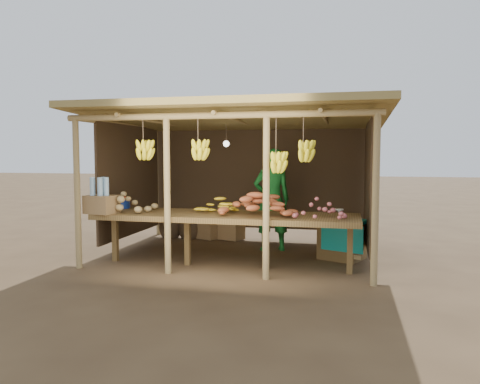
# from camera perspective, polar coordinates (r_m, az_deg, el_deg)

# --- Properties ---
(ground) EXTENTS (60.00, 60.00, 0.00)m
(ground) POSITION_cam_1_polar(r_m,az_deg,el_deg) (7.98, 0.00, -7.54)
(ground) COLOR brown
(ground) RESTS_ON ground
(stall_structure) EXTENTS (4.70, 3.50, 2.43)m
(stall_structure) POSITION_cam_1_polar(r_m,az_deg,el_deg) (7.69, -0.10, 6.31)
(stall_structure) COLOR tan
(stall_structure) RESTS_ON ground
(counter) EXTENTS (3.90, 1.05, 0.80)m
(counter) POSITION_cam_1_polar(r_m,az_deg,el_deg) (6.94, -1.75, -3.17)
(counter) COLOR brown
(counter) RESTS_ON ground
(potato_heap) EXTENTS (1.05, 0.65, 0.37)m
(potato_heap) POSITION_cam_1_polar(r_m,az_deg,el_deg) (7.47, -14.73, -0.88)
(potato_heap) COLOR #A18653
(potato_heap) RESTS_ON counter
(sweet_potato_heap) EXTENTS (1.09, 0.70, 0.36)m
(sweet_potato_heap) POSITION_cam_1_polar(r_m,az_deg,el_deg) (6.74, 2.12, -1.33)
(sweet_potato_heap) COLOR #AD522C
(sweet_potato_heap) RESTS_ON counter
(onion_heap) EXTENTS (0.78, 0.59, 0.35)m
(onion_heap) POSITION_cam_1_polar(r_m,az_deg,el_deg) (6.48, 9.74, -1.68)
(onion_heap) COLOR #BE5C60
(onion_heap) RESTS_ON counter
(banana_pile) EXTENTS (0.57, 0.36, 0.35)m
(banana_pile) POSITION_cam_1_polar(r_m,az_deg,el_deg) (7.01, -2.94, -1.18)
(banana_pile) COLOR yellow
(banana_pile) RESTS_ON counter
(tomato_basin) EXTENTS (0.37, 0.37, 0.20)m
(tomato_basin) POSITION_cam_1_polar(r_m,az_deg,el_deg) (7.90, -14.62, -1.34)
(tomato_basin) COLOR navy
(tomato_basin) RESTS_ON counter
(bottle_box) EXTENTS (0.48, 0.41, 0.54)m
(bottle_box) POSITION_cam_1_polar(r_m,az_deg,el_deg) (7.25, -16.53, -0.89)
(bottle_box) COLOR olive
(bottle_box) RESTS_ON counter
(vendor) EXTENTS (0.76, 0.63, 1.78)m
(vendor) POSITION_cam_1_polar(r_m,az_deg,el_deg) (8.14, 3.91, -0.96)
(vendor) COLOR #176924
(vendor) RESTS_ON ground
(tarp_crate) EXTENTS (0.88, 0.83, 0.83)m
(tarp_crate) POSITION_cam_1_polar(r_m,az_deg,el_deg) (7.71, 12.31, -5.49)
(tarp_crate) COLOR brown
(tarp_crate) RESTS_ON ground
(carton_stack) EXTENTS (1.00, 0.48, 0.69)m
(carton_stack) POSITION_cam_1_polar(r_m,az_deg,el_deg) (9.21, -2.00, -3.99)
(carton_stack) COLOR olive
(carton_stack) RESTS_ON ground
(burlap_sacks) EXTENTS (0.86, 0.45, 0.61)m
(burlap_sacks) POSITION_cam_1_polar(r_m,az_deg,el_deg) (9.49, -7.33, -4.01)
(burlap_sacks) COLOR #463320
(burlap_sacks) RESTS_ON ground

